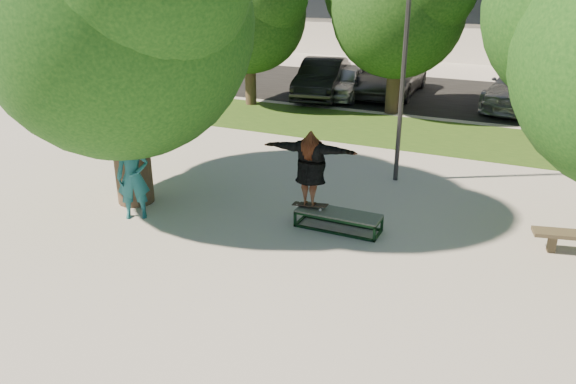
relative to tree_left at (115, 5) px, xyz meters
The scene contains 15 objects.
ground 6.26m from the tree_left, 14.31° to the right, with size 120.00×120.00×0.00m, color #AFA7A1.
grass_strip 10.87m from the tree_left, 57.80° to the left, with size 30.00×4.00×0.02m, color #274B15.
asphalt_strip 16.13m from the tree_left, 73.93° to the left, with size 40.00×8.00×0.01m, color black.
tree_left is the anchor object (origin of this frame).
bg_tree_left 10.26m from the tree_left, 102.86° to the left, with size 5.28×4.51×5.77m.
bg_tree_mid 11.45m from the tree_left, 73.68° to the left, with size 5.76×4.92×6.24m.
bg_tree_right 13.66m from the tree_left, 50.20° to the left, with size 5.04×4.31×5.43m.
lamppost 6.70m from the tree_left, 36.42° to the left, with size 0.25×0.15×6.11m.
grind_box 6.53m from the tree_left, ahead, with size 1.80×0.60×0.38m.
skater_rig 5.35m from the tree_left, ahead, with size 2.04×0.70×1.71m.
bystander 3.62m from the tree_left, 49.82° to the right, with size 0.69×0.46×1.91m, color #195760.
car_silver_a 13.36m from the tree_left, 86.46° to the left, with size 1.59×3.96×1.35m, color silver.
car_dark 12.93m from the tree_left, 90.63° to the left, with size 1.67×4.79×1.58m, color black.
car_grey 14.72m from the tree_left, 80.74° to the left, with size 2.42×5.26×1.46m, color #515155.
car_silver_b 16.38m from the tree_left, 61.27° to the left, with size 2.19×5.40×1.57m, color #A9AAAE.
Camera 1 is at (4.20, -8.63, 5.19)m, focal length 35.00 mm.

